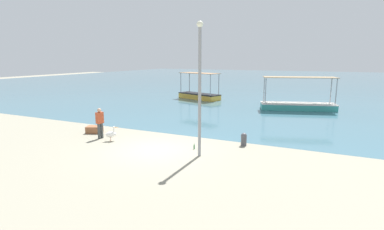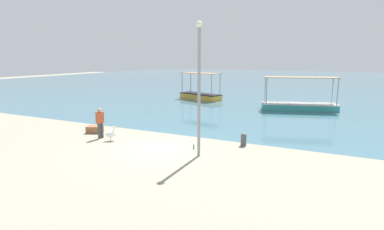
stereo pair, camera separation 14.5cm
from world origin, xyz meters
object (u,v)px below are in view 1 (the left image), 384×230
object	(u,v)px
fishing_boat_near_right	(199,94)
fisherman_standing	(100,122)
glass_bottle	(194,147)
lamp_post	(200,83)
pelican	(111,134)
mooring_bollard	(244,139)
cargo_crate	(94,129)
fishing_boat_outer	(298,104)

from	to	relation	value
fishing_boat_near_right	fisherman_standing	world-z (taller)	fishing_boat_near_right
fisherman_standing	glass_bottle	size ratio (longest dim) A/B	6.26
lamp_post	glass_bottle	size ratio (longest dim) A/B	21.93
lamp_post	pelican	bearing A→B (deg)	176.94
fishing_boat_near_right	mooring_bollard	bearing A→B (deg)	-58.92
cargo_crate	lamp_post	bearing A→B (deg)	-9.78
fishing_boat_outer	fisherman_standing	distance (m)	16.85
lamp_post	mooring_bollard	xyz separation A→B (m)	(1.39, 2.44, -2.97)
pelican	fisherman_standing	bearing A→B (deg)	168.62
pelican	glass_bottle	bearing A→B (deg)	7.01
pelican	cargo_crate	size ratio (longest dim) A/B	0.91
fishing_boat_outer	cargo_crate	xyz separation A→B (m)	(-10.10, -13.50, -0.31)
pelican	lamp_post	xyz separation A→B (m)	(5.28, -0.28, 2.95)
fishing_boat_near_right	pelican	world-z (taller)	fishing_boat_near_right
fishing_boat_outer	fisherman_standing	xyz separation A→B (m)	(-8.90, -14.31, 0.40)
pelican	glass_bottle	world-z (taller)	pelican
cargo_crate	mooring_bollard	bearing A→B (deg)	7.57
fisherman_standing	cargo_crate	size ratio (longest dim) A/B	1.92
fishing_boat_near_right	fishing_boat_outer	bearing A→B (deg)	-14.31
lamp_post	fisherman_standing	world-z (taller)	lamp_post
lamp_post	fishing_boat_outer	bearing A→B (deg)	79.55
fishing_boat_near_right	glass_bottle	bearing A→B (deg)	-67.13
fishing_boat_outer	cargo_crate	distance (m)	16.86
fishing_boat_near_right	glass_bottle	xyz separation A→B (m)	(6.98, -16.56, -0.41)
cargo_crate	glass_bottle	distance (m)	6.73
mooring_bollard	cargo_crate	size ratio (longest dim) A/B	0.75
fishing_boat_outer	glass_bottle	distance (m)	14.33
pelican	fisherman_standing	xyz separation A→B (m)	(-0.89, 0.18, 0.53)
fishing_boat_outer	fisherman_standing	world-z (taller)	fishing_boat_outer
pelican	glass_bottle	xyz separation A→B (m)	(4.63, 0.57, -0.27)
fishing_boat_near_right	pelican	size ratio (longest dim) A/B	6.37
fishing_boat_outer	lamp_post	distance (m)	15.28
fisherman_standing	fishing_boat_outer	bearing A→B (deg)	58.12
fishing_boat_near_right	fishing_boat_outer	distance (m)	10.69
cargo_crate	glass_bottle	world-z (taller)	cargo_crate
mooring_bollard	cargo_crate	xyz separation A→B (m)	(-8.76, -1.17, -0.15)
glass_bottle	cargo_crate	bearing A→B (deg)	176.44
fishing_boat_outer	fishing_boat_near_right	bearing A→B (deg)	165.69
fishing_boat_near_right	mooring_bollard	size ratio (longest dim) A/B	7.69
fishing_boat_near_right	fisherman_standing	distance (m)	17.02
glass_bottle	fishing_boat_outer	bearing A→B (deg)	76.37
glass_bottle	fisherman_standing	bearing A→B (deg)	-175.96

